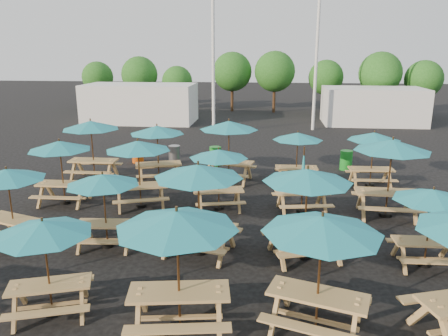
# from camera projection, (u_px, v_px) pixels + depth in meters

# --- Properties ---
(ground) EXTENTS (120.00, 120.00, 0.00)m
(ground) POSITION_uv_depth(u_px,v_px,m) (219.00, 211.00, 14.65)
(ground) COLOR black
(ground) RESTS_ON ground
(picnic_unit_1) EXTENTS (2.56, 2.56, 2.17)m
(picnic_unit_1) POSITION_uv_depth(u_px,v_px,m) (7.00, 178.00, 11.78)
(picnic_unit_1) COLOR tan
(picnic_unit_1) RESTS_ON ground
(picnic_unit_2) EXTENTS (2.17, 2.17, 2.27)m
(picnic_unit_2) POSITION_uv_depth(u_px,v_px,m) (60.00, 149.00, 14.87)
(picnic_unit_2) COLOR tan
(picnic_unit_2) RESTS_ON ground
(picnic_unit_3) EXTENTS (2.34, 2.34, 2.48)m
(picnic_unit_3) POSITION_uv_depth(u_px,v_px,m) (91.00, 128.00, 17.75)
(picnic_unit_3) COLOR tan
(picnic_unit_3) RESTS_ON ground
(picnic_unit_4) EXTENTS (2.44, 2.44, 2.06)m
(picnic_unit_4) POSITION_uv_depth(u_px,v_px,m) (43.00, 233.00, 8.50)
(picnic_unit_4) COLOR tan
(picnic_unit_4) RESTS_ON ground
(picnic_unit_5) EXTENTS (2.09, 2.09, 2.09)m
(picnic_unit_5) POSITION_uv_depth(u_px,v_px,m) (103.00, 183.00, 11.56)
(picnic_unit_5) COLOR tan
(picnic_unit_5) RESTS_ON ground
(picnic_unit_6) EXTENTS (2.78, 2.78, 2.35)m
(picnic_unit_6) POSITION_uv_depth(u_px,v_px,m) (138.00, 149.00, 14.54)
(picnic_unit_6) COLOR tan
(picnic_unit_6) RESTS_ON ground
(picnic_unit_7) EXTENTS (2.75, 2.75, 2.34)m
(picnic_unit_7) POSITION_uv_depth(u_px,v_px,m) (157.00, 133.00, 17.41)
(picnic_unit_7) COLOR tan
(picnic_unit_7) RESTS_ON ground
(picnic_unit_8) EXTENTS (2.62, 2.62, 2.46)m
(picnic_unit_8) POSITION_uv_depth(u_px,v_px,m) (177.00, 226.00, 7.94)
(picnic_unit_8) COLOR tan
(picnic_unit_8) RESTS_ON ground
(picnic_unit_9) EXTENTS (2.73, 2.73, 2.47)m
(picnic_unit_9) POSITION_uv_depth(u_px,v_px,m) (198.00, 176.00, 11.08)
(picnic_unit_9) COLOR tan
(picnic_unit_9) RESTS_ON ground
(picnic_unit_10) EXTENTS (2.35, 2.35, 2.10)m
(picnic_unit_10) POSITION_uv_depth(u_px,v_px,m) (219.00, 157.00, 14.38)
(picnic_unit_10) COLOR tan
(picnic_unit_10) RESTS_ON ground
(picnic_unit_11) EXTENTS (2.75, 2.75, 2.53)m
(picnic_unit_11) POSITION_uv_depth(u_px,v_px,m) (229.00, 129.00, 17.42)
(picnic_unit_11) COLOR tan
(picnic_unit_11) RESTS_ON ground
(picnic_unit_12) EXTENTS (2.78, 2.78, 2.38)m
(picnic_unit_12) POSITION_uv_depth(u_px,v_px,m) (322.00, 231.00, 7.90)
(picnic_unit_12) COLOR tan
(picnic_unit_12) RESTS_ON ground
(picnic_unit_13) EXTENTS (2.82, 2.82, 2.42)m
(picnic_unit_13) POSITION_uv_depth(u_px,v_px,m) (307.00, 180.00, 10.85)
(picnic_unit_13) COLOR tan
(picnic_unit_13) RESTS_ON ground
(picnic_unit_14) EXTENTS (2.00, 1.82, 2.25)m
(picnic_unit_14) POSITION_uv_depth(u_px,v_px,m) (302.00, 186.00, 14.33)
(picnic_unit_14) COLOR tan
(picnic_unit_14) RESTS_ON ground
(picnic_unit_15) EXTENTS (2.05, 2.05, 2.12)m
(picnic_unit_15) POSITION_uv_depth(u_px,v_px,m) (298.00, 139.00, 17.17)
(picnic_unit_15) COLOR tan
(picnic_unit_15) RESTS_ON ground
(picnic_unit_17) EXTENTS (1.95, 1.95, 2.03)m
(picnic_unit_17) POSITION_uv_depth(u_px,v_px,m) (433.00, 199.00, 10.50)
(picnic_unit_17) COLOR tan
(picnic_unit_17) RESTS_ON ground
(picnic_unit_18) EXTENTS (2.49, 2.49, 2.57)m
(picnic_unit_18) POSITION_uv_depth(u_px,v_px,m) (392.00, 149.00, 13.64)
(picnic_unit_18) COLOR tan
(picnic_unit_18) RESTS_ON ground
(picnic_unit_19) EXTENTS (2.13, 2.13, 2.18)m
(picnic_unit_19) POSITION_uv_depth(u_px,v_px,m) (374.00, 139.00, 16.86)
(picnic_unit_19) COLOR tan
(picnic_unit_19) RESTS_ON ground
(waste_bin_0) EXTENTS (0.54, 0.54, 0.88)m
(waste_bin_0) POSITION_uv_depth(u_px,v_px,m) (138.00, 153.00, 20.90)
(waste_bin_0) COLOR #CB4A0B
(waste_bin_0) RESTS_ON ground
(waste_bin_1) EXTENTS (0.54, 0.54, 0.88)m
(waste_bin_1) POSITION_uv_depth(u_px,v_px,m) (174.00, 155.00, 20.65)
(waste_bin_1) COLOR gray
(waste_bin_1) RESTS_ON ground
(waste_bin_2) EXTENTS (0.54, 0.54, 0.88)m
(waste_bin_2) POSITION_uv_depth(u_px,v_px,m) (215.00, 156.00, 20.40)
(waste_bin_2) COLOR #188522
(waste_bin_2) RESTS_ON ground
(waste_bin_3) EXTENTS (0.54, 0.54, 0.88)m
(waste_bin_3) POSITION_uv_depth(u_px,v_px,m) (346.00, 160.00, 19.64)
(waste_bin_3) COLOR #188522
(waste_bin_3) RESTS_ON ground
(mast_0) EXTENTS (0.20, 0.20, 12.00)m
(mast_0) POSITION_uv_depth(u_px,v_px,m) (213.00, 37.00, 26.72)
(mast_0) COLOR silver
(mast_0) RESTS_ON ground
(mast_1) EXTENTS (0.20, 0.20, 12.00)m
(mast_1) POSITION_uv_depth(u_px,v_px,m) (318.00, 37.00, 27.98)
(mast_1) COLOR silver
(mast_1) RESTS_ON ground
(event_tent_0) EXTENTS (8.00, 4.00, 2.80)m
(event_tent_0) POSITION_uv_depth(u_px,v_px,m) (140.00, 103.00, 32.38)
(event_tent_0) COLOR silver
(event_tent_0) RESTS_ON ground
(event_tent_1) EXTENTS (7.00, 4.00, 2.60)m
(event_tent_1) POSITION_uv_depth(u_px,v_px,m) (373.00, 106.00, 31.63)
(event_tent_1) COLOR silver
(event_tent_1) RESTS_ON ground
(tree_0) EXTENTS (2.80, 2.80, 4.24)m
(tree_0) POSITION_uv_depth(u_px,v_px,m) (98.00, 77.00, 39.57)
(tree_0) COLOR #382314
(tree_0) RESTS_ON ground
(tree_1) EXTENTS (3.11, 3.11, 4.72)m
(tree_1) POSITION_uv_depth(u_px,v_px,m) (140.00, 75.00, 37.76)
(tree_1) COLOR #382314
(tree_1) RESTS_ON ground
(tree_2) EXTENTS (2.59, 2.59, 3.93)m
(tree_2) POSITION_uv_depth(u_px,v_px,m) (177.00, 81.00, 37.32)
(tree_2) COLOR #382314
(tree_2) RESTS_ON ground
(tree_3) EXTENTS (3.36, 3.36, 5.09)m
(tree_3) POSITION_uv_depth(u_px,v_px,m) (232.00, 72.00, 37.66)
(tree_3) COLOR #382314
(tree_3) RESTS_ON ground
(tree_4) EXTENTS (3.41, 3.41, 5.17)m
(tree_4) POSITION_uv_depth(u_px,v_px,m) (275.00, 72.00, 36.83)
(tree_4) COLOR #382314
(tree_4) RESTS_ON ground
(tree_5) EXTENTS (2.94, 2.94, 4.45)m
(tree_5) POSITION_uv_depth(u_px,v_px,m) (326.00, 77.00, 36.92)
(tree_5) COLOR #382314
(tree_5) RESTS_ON ground
(tree_6) EXTENTS (3.38, 3.38, 5.13)m
(tree_6) POSITION_uv_depth(u_px,v_px,m) (380.00, 73.00, 34.68)
(tree_6) COLOR #382314
(tree_6) RESTS_ON ground
(tree_7) EXTENTS (2.95, 2.95, 4.48)m
(tree_7) POSITION_uv_depth(u_px,v_px,m) (424.00, 79.00, 34.48)
(tree_7) COLOR #382314
(tree_7) RESTS_ON ground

